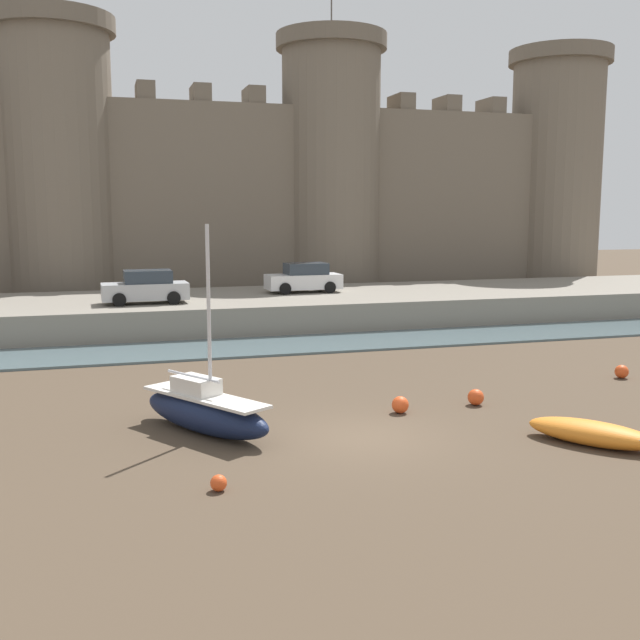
{
  "coord_description": "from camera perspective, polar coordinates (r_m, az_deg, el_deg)",
  "views": [
    {
      "loc": [
        -6.5,
        -18.06,
        5.96
      ],
      "look_at": [
        0.17,
        4.58,
        2.5
      ],
      "focal_mm": 42.0,
      "sensor_mm": 36.0,
      "label": 1
    }
  ],
  "objects": [
    {
      "name": "ground_plane",
      "position": [
        20.09,
        3.27,
        -8.92
      ],
      "size": [
        160.0,
        160.0,
        0.0
      ],
      "primitive_type": "plane",
      "color": "#4C3D2D"
    },
    {
      "name": "water_channel",
      "position": [
        32.94,
        -4.77,
        -2.02
      ],
      "size": [
        80.0,
        4.5,
        0.1
      ],
      "primitive_type": "cube",
      "color": "slate",
      "rests_on": "ground"
    },
    {
      "name": "quay_road",
      "position": [
        39.88,
        -6.9,
        0.76
      ],
      "size": [
        63.74,
        10.0,
        1.48
      ],
      "primitive_type": "cube",
      "color": "gray",
      "rests_on": "ground"
    },
    {
      "name": "castle",
      "position": [
        49.16,
        -8.96,
        10.48
      ],
      "size": [
        59.01,
        7.27,
        20.36
      ],
      "color": "#706354",
      "rests_on": "ground"
    },
    {
      "name": "rowboat_near_channel_left",
      "position": [
        20.6,
        20.0,
        -8.05
      ],
      "size": [
        2.84,
        3.31,
        0.62
      ],
      "color": "orange",
      "rests_on": "ground"
    },
    {
      "name": "sailboat_midflat_right",
      "position": [
        20.57,
        -8.79,
        -6.82
      ],
      "size": [
        3.51,
        4.67,
        5.62
      ],
      "color": "#141E3D",
      "rests_on": "ground"
    },
    {
      "name": "mooring_buoy_near_shore",
      "position": [
        22.43,
        6.13,
        -6.44
      ],
      "size": [
        0.51,
        0.51,
        0.51
      ],
      "primitive_type": "sphere",
      "color": "#E04C1E",
      "rests_on": "ground"
    },
    {
      "name": "mooring_buoy_off_centre",
      "position": [
        23.69,
        11.78,
        -5.78
      ],
      "size": [
        0.5,
        0.5,
        0.5
      ],
      "primitive_type": "sphere",
      "color": "#E04C1E",
      "rests_on": "ground"
    },
    {
      "name": "mooring_buoy_mid_mud",
      "position": [
        16.52,
        -7.73,
        -12.21
      ],
      "size": [
        0.36,
        0.36,
        0.36
      ],
      "primitive_type": "sphere",
      "color": "#E04C1E",
      "rests_on": "ground"
    },
    {
      "name": "mooring_buoy_near_channel",
      "position": [
        28.95,
        22.0,
        -3.67
      ],
      "size": [
        0.48,
        0.48,
        0.48
      ],
      "primitive_type": "sphere",
      "color": "#E04C1E",
      "rests_on": "ground"
    },
    {
      "name": "car_quay_centre_west",
      "position": [
        41.37,
        -1.23,
        3.2
      ],
      "size": [
        4.14,
        1.96,
        1.62
      ],
      "color": "silver",
      "rests_on": "quay_road"
    },
    {
      "name": "car_quay_centre_east",
      "position": [
        37.34,
        -13.13,
        2.43
      ],
      "size": [
        4.14,
        1.96,
        1.62
      ],
      "color": "#B2B5B7",
      "rests_on": "quay_road"
    }
  ]
}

